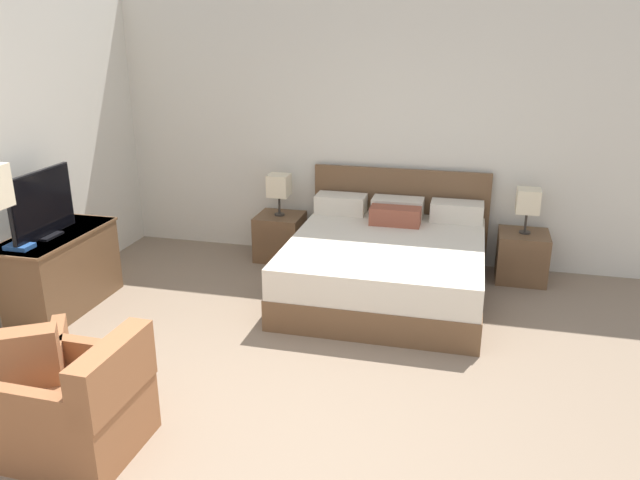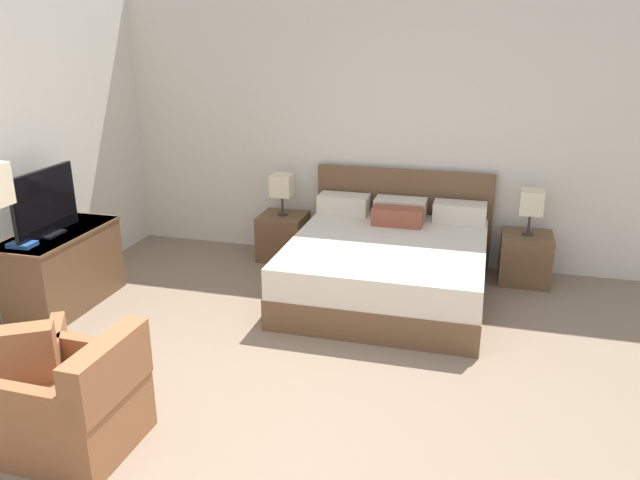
{
  "view_description": "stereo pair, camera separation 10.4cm",
  "coord_description": "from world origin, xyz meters",
  "px_view_note": "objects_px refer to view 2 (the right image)",
  "views": [
    {
      "loc": [
        1.1,
        -2.72,
        2.47
      ],
      "look_at": [
        -0.1,
        2.09,
        0.75
      ],
      "focal_mm": 35.0,
      "sensor_mm": 36.0,
      "label": 1
    },
    {
      "loc": [
        1.2,
        -2.7,
        2.47
      ],
      "look_at": [
        -0.1,
        2.09,
        0.75
      ],
      "focal_mm": 35.0,
      "sensor_mm": 36.0,
      "label": 2
    }
  ],
  "objects_px": {
    "table_lamp_right": "(531,203)",
    "tv": "(45,204)",
    "dresser": "(61,268)",
    "bed": "(388,264)",
    "armchair_companion": "(81,407)",
    "armchair_by_window": "(10,382)",
    "table_lamp_left": "(282,186)",
    "book_red_cover": "(22,244)",
    "nightstand_left": "(283,236)",
    "nightstand_right": "(525,258)"
  },
  "relations": [
    {
      "from": "nightstand_left",
      "to": "table_lamp_left",
      "type": "relative_size",
      "value": 1.1
    },
    {
      "from": "nightstand_right",
      "to": "armchair_companion",
      "type": "relative_size",
      "value": 0.65
    },
    {
      "from": "nightstand_left",
      "to": "table_lamp_left",
      "type": "height_order",
      "value": "table_lamp_left"
    },
    {
      "from": "tv",
      "to": "table_lamp_right",
      "type": "bearing_deg",
      "value": 23.82
    },
    {
      "from": "tv",
      "to": "book_red_cover",
      "type": "bearing_deg",
      "value": -94.06
    },
    {
      "from": "book_red_cover",
      "to": "table_lamp_right",
      "type": "bearing_deg",
      "value": 27.28
    },
    {
      "from": "table_lamp_left",
      "to": "table_lamp_right",
      "type": "height_order",
      "value": "same"
    },
    {
      "from": "dresser",
      "to": "armchair_by_window",
      "type": "relative_size",
      "value": 1.24
    },
    {
      "from": "table_lamp_right",
      "to": "tv",
      "type": "bearing_deg",
      "value": -156.18
    },
    {
      "from": "table_lamp_right",
      "to": "bed",
      "type": "bearing_deg",
      "value": -152.1
    },
    {
      "from": "nightstand_right",
      "to": "armchair_by_window",
      "type": "distance_m",
      "value": 4.7
    },
    {
      "from": "bed",
      "to": "tv",
      "type": "distance_m",
      "value": 3.12
    },
    {
      "from": "table_lamp_left",
      "to": "book_red_cover",
      "type": "height_order",
      "value": "table_lamp_left"
    },
    {
      "from": "table_lamp_left",
      "to": "tv",
      "type": "height_order",
      "value": "tv"
    },
    {
      "from": "dresser",
      "to": "book_red_cover",
      "type": "distance_m",
      "value": 0.55
    },
    {
      "from": "nightstand_left",
      "to": "nightstand_right",
      "type": "relative_size",
      "value": 1.0
    },
    {
      "from": "dresser",
      "to": "nightstand_left",
      "type": "bearing_deg",
      "value": 48.07
    },
    {
      "from": "nightstand_left",
      "to": "book_red_cover",
      "type": "distance_m",
      "value": 2.69
    },
    {
      "from": "table_lamp_right",
      "to": "armchair_companion",
      "type": "distance_m",
      "value": 4.42
    },
    {
      "from": "tv",
      "to": "armchair_by_window",
      "type": "height_order",
      "value": "tv"
    },
    {
      "from": "table_lamp_right",
      "to": "nightstand_right",
      "type": "bearing_deg",
      "value": -90.0
    },
    {
      "from": "bed",
      "to": "armchair_companion",
      "type": "relative_size",
      "value": 2.62
    },
    {
      "from": "table_lamp_left",
      "to": "table_lamp_right",
      "type": "distance_m",
      "value": 2.56
    },
    {
      "from": "book_red_cover",
      "to": "armchair_companion",
      "type": "relative_size",
      "value": 0.28
    },
    {
      "from": "bed",
      "to": "nightstand_left",
      "type": "relative_size",
      "value": 4.01
    },
    {
      "from": "dresser",
      "to": "tv",
      "type": "xyz_separation_m",
      "value": [
        0.0,
        -0.09,
        0.63
      ]
    },
    {
      "from": "table_lamp_left",
      "to": "table_lamp_right",
      "type": "xyz_separation_m",
      "value": [
        2.56,
        0.0,
        0.0
      ]
    },
    {
      "from": "nightstand_left",
      "to": "dresser",
      "type": "height_order",
      "value": "dresser"
    },
    {
      "from": "table_lamp_left",
      "to": "armchair_companion",
      "type": "xyz_separation_m",
      "value": [
        -0.13,
        -3.47,
        -0.54
      ]
    },
    {
      "from": "armchair_by_window",
      "to": "armchair_companion",
      "type": "xyz_separation_m",
      "value": [
        0.62,
        -0.13,
        0.0
      ]
    },
    {
      "from": "dresser",
      "to": "tv",
      "type": "relative_size",
      "value": 1.51
    },
    {
      "from": "tv",
      "to": "armchair_companion",
      "type": "bearing_deg",
      "value": -49.44
    },
    {
      "from": "nightstand_right",
      "to": "table_lamp_right",
      "type": "bearing_deg",
      "value": 90.0
    },
    {
      "from": "nightstand_left",
      "to": "armchair_by_window",
      "type": "distance_m",
      "value": 3.42
    },
    {
      "from": "nightstand_right",
      "to": "book_red_cover",
      "type": "bearing_deg",
      "value": -152.73
    },
    {
      "from": "armchair_by_window",
      "to": "tv",
      "type": "bearing_deg",
      "value": 117.66
    },
    {
      "from": "bed",
      "to": "armchair_companion",
      "type": "height_order",
      "value": "bed"
    },
    {
      "from": "tv",
      "to": "armchair_by_window",
      "type": "bearing_deg",
      "value": -62.34
    },
    {
      "from": "dresser",
      "to": "armchair_companion",
      "type": "height_order",
      "value": "armchair_companion"
    },
    {
      "from": "bed",
      "to": "nightstand_left",
      "type": "height_order",
      "value": "bed"
    },
    {
      "from": "book_red_cover",
      "to": "armchair_by_window",
      "type": "relative_size",
      "value": 0.22
    },
    {
      "from": "nightstand_left",
      "to": "dresser",
      "type": "bearing_deg",
      "value": -131.93
    },
    {
      "from": "table_lamp_left",
      "to": "tv",
      "type": "bearing_deg",
      "value": -130.43
    },
    {
      "from": "bed",
      "to": "tv",
      "type": "height_order",
      "value": "tv"
    },
    {
      "from": "nightstand_left",
      "to": "armchair_by_window",
      "type": "relative_size",
      "value": 0.53
    },
    {
      "from": "bed",
      "to": "dresser",
      "type": "xyz_separation_m",
      "value": [
        -2.83,
        -1.05,
        0.06
      ]
    },
    {
      "from": "dresser",
      "to": "table_lamp_right",
      "type": "bearing_deg",
      "value": 22.76
    },
    {
      "from": "table_lamp_right",
      "to": "nightstand_left",
      "type": "bearing_deg",
      "value": -179.97
    },
    {
      "from": "nightstand_right",
      "to": "armchair_by_window",
      "type": "xyz_separation_m",
      "value": [
        -3.31,
        -3.34,
        0.04
      ]
    },
    {
      "from": "armchair_by_window",
      "to": "bed",
      "type": "bearing_deg",
      "value": 52.74
    }
  ]
}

